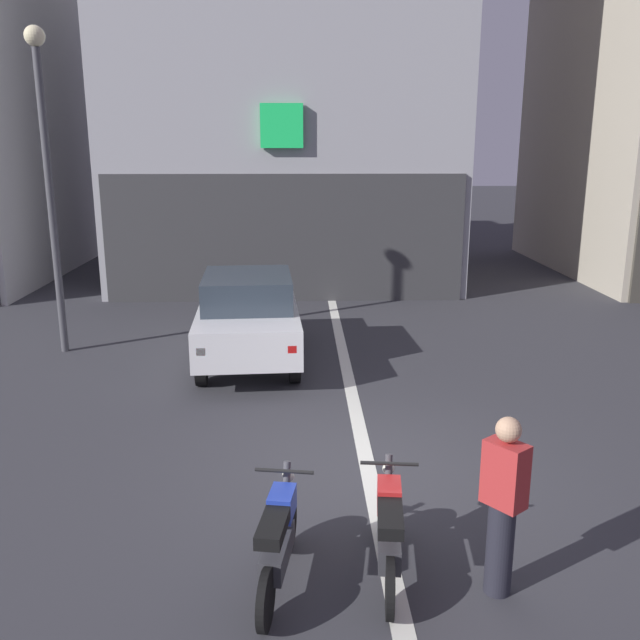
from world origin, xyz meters
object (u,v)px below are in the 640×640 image
at_px(motorcycle_red_row_left_mid, 389,529).
at_px(person_by_motorcycles, 503,505).
at_px(car_white_crossing_near, 248,314).
at_px(street_lamp, 47,158).
at_px(motorcycle_blue_row_leftmost, 279,539).

relative_size(motorcycle_red_row_left_mid, person_by_motorcycles, 1.00).
bearing_deg(car_white_crossing_near, motorcycle_red_row_left_mid, -75.05).
height_order(street_lamp, motorcycle_blue_row_leftmost, street_lamp).
xyz_separation_m(motorcycle_blue_row_leftmost, person_by_motorcycles, (1.95, -0.17, 0.40)).
height_order(car_white_crossing_near, street_lamp, street_lamp).
distance_m(motorcycle_red_row_left_mid, person_by_motorcycles, 1.06).
bearing_deg(street_lamp, car_white_crossing_near, -11.09).
bearing_deg(person_by_motorcycles, street_lamp, 129.96).
bearing_deg(motorcycle_red_row_left_mid, person_by_motorcycles, -17.31).
height_order(motorcycle_blue_row_leftmost, motorcycle_red_row_left_mid, same).
distance_m(car_white_crossing_near, street_lamp, 4.62).
bearing_deg(car_white_crossing_near, motorcycle_blue_row_leftmost, -83.70).
bearing_deg(motorcycle_blue_row_leftmost, street_lamp, 120.64).
xyz_separation_m(street_lamp, motorcycle_blue_row_leftmost, (4.36, -7.36, -3.20)).
relative_size(motorcycle_blue_row_leftmost, person_by_motorcycles, 0.99).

